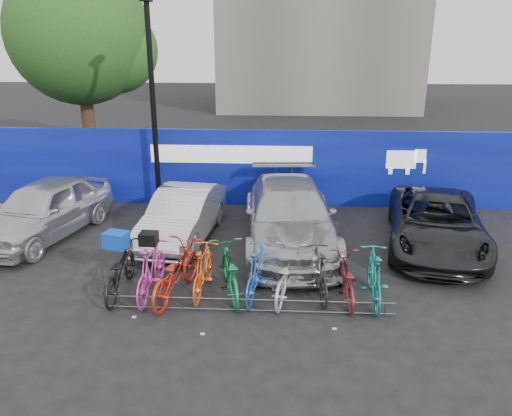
# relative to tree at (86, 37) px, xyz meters

# --- Properties ---
(ground) EXTENTS (100.00, 100.00, 0.00)m
(ground) POSITION_rel_tree_xyz_m (6.77, -10.06, -5.07)
(ground) COLOR black
(ground) RESTS_ON ground
(hoarding) EXTENTS (22.00, 0.18, 2.40)m
(hoarding) POSITION_rel_tree_xyz_m (6.78, -4.06, -3.86)
(hoarding) COLOR #090B7C
(hoarding) RESTS_ON ground
(tree) EXTENTS (5.40, 5.20, 7.80)m
(tree) POSITION_rel_tree_xyz_m (0.00, 0.00, 0.00)
(tree) COLOR #382314
(tree) RESTS_ON ground
(lamppost) EXTENTS (0.25, 0.50, 6.11)m
(lamppost) POSITION_rel_tree_xyz_m (3.57, -4.66, -1.80)
(lamppost) COLOR black
(lamppost) RESTS_ON ground
(bike_rack) EXTENTS (5.60, 0.03, 0.30)m
(bike_rack) POSITION_rel_tree_xyz_m (6.77, -10.66, -4.91)
(bike_rack) COLOR #595B60
(bike_rack) RESTS_ON ground
(car_0) EXTENTS (2.81, 4.77, 1.52)m
(car_0) POSITION_rel_tree_xyz_m (1.07, -7.03, -4.31)
(car_0) COLOR silver
(car_0) RESTS_ON ground
(car_1) EXTENTS (1.87, 4.17, 1.33)m
(car_1) POSITION_rel_tree_xyz_m (4.78, -7.00, -4.40)
(car_1) COLOR #BDBCC2
(car_1) RESTS_ON ground
(car_2) EXTENTS (2.55, 5.58, 1.58)m
(car_2) POSITION_rel_tree_xyz_m (7.56, -7.21, -4.28)
(car_2) COLOR #A5A6AB
(car_2) RESTS_ON ground
(car_3) EXTENTS (3.16, 5.22, 1.35)m
(car_3) POSITION_rel_tree_xyz_m (11.24, -7.24, -4.39)
(car_3) COLOR black
(car_3) RESTS_ON ground
(bike_0) EXTENTS (0.72, 1.98, 1.03)m
(bike_0) POSITION_rel_tree_xyz_m (4.03, -10.01, -4.55)
(bike_0) COLOR black
(bike_0) RESTS_ON ground
(bike_1) EXTENTS (0.62, 1.92, 1.14)m
(bike_1) POSITION_rel_tree_xyz_m (4.72, -10.07, -4.50)
(bike_1) COLOR #DE3EAB
(bike_1) RESTS_ON ground
(bike_2) EXTENTS (1.20, 2.21, 1.10)m
(bike_2) POSITION_rel_tree_xyz_m (5.23, -10.09, -4.52)
(bike_2) COLOR #B72813
(bike_2) RESTS_ON ground
(bike_3) EXTENTS (0.63, 1.77, 1.05)m
(bike_3) POSITION_rel_tree_xyz_m (5.77, -9.92, -4.55)
(bike_3) COLOR #FF5B1F
(bike_3) RESTS_ON ground
(bike_4) EXTENTS (1.15, 2.08, 1.03)m
(bike_4) POSITION_rel_tree_xyz_m (6.32, -9.95, -4.55)
(bike_4) COLOR #167341
(bike_4) RESTS_ON ground
(bike_5) EXTENTS (0.85, 1.86, 1.08)m
(bike_5) POSITION_rel_tree_xyz_m (6.89, -9.97, -4.53)
(bike_5) COLOR blue
(bike_5) RESTS_ON ground
(bike_6) EXTENTS (1.04, 1.98, 0.99)m
(bike_6) POSITION_rel_tree_xyz_m (7.47, -9.98, -4.57)
(bike_6) COLOR #B2B5BA
(bike_6) RESTS_ON ground
(bike_7) EXTENTS (0.70, 1.77, 1.03)m
(bike_7) POSITION_rel_tree_xyz_m (8.15, -9.89, -4.55)
(bike_7) COLOR black
(bike_7) RESTS_ON ground
(bike_8) EXTENTS (0.66, 1.75, 0.91)m
(bike_8) POSITION_rel_tree_xyz_m (8.69, -10.03, -4.61)
(bike_8) COLOR maroon
(bike_8) RESTS_ON ground
(bike_9) EXTENTS (0.59, 1.86, 1.11)m
(bike_9) POSITION_rel_tree_xyz_m (9.23, -10.09, -4.51)
(bike_9) COLOR #177C79
(bike_9) RESTS_ON ground
(cargo_crate) EXTENTS (0.53, 0.45, 0.33)m
(cargo_crate) POSITION_rel_tree_xyz_m (4.03, -10.01, -3.87)
(cargo_crate) COLOR #0A41BF
(cargo_crate) RESTS_ON bike_0
(cargo_topcase) EXTENTS (0.35, 0.32, 0.25)m
(cargo_topcase) POSITION_rel_tree_xyz_m (4.72, -10.07, -3.80)
(cargo_topcase) COLOR black
(cargo_topcase) RESTS_ON bike_1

